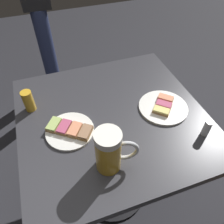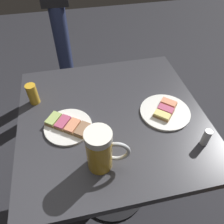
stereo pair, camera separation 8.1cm
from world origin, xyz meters
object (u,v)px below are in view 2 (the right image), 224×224
(plate_near, at_px, (68,126))
(beer_mug, at_px, (101,150))
(salt_shaker, at_px, (206,137))
(plate_far, at_px, (165,111))
(beer_glass_small, at_px, (33,94))

(plate_near, xyz_separation_m, beer_mug, (0.20, 0.10, 0.08))
(beer_mug, relative_size, salt_shaker, 2.41)
(plate_near, bearing_deg, plate_far, 89.26)
(salt_shaker, bearing_deg, plate_near, -110.64)
(plate_far, xyz_separation_m, salt_shaker, (0.19, 0.09, 0.03))
(plate_far, bearing_deg, beer_mug, -58.79)
(beer_glass_small, xyz_separation_m, salt_shaker, (0.38, 0.64, -0.01))
(salt_shaker, bearing_deg, beer_glass_small, -120.28)
(plate_far, height_order, beer_mug, beer_mug)
(beer_mug, height_order, beer_glass_small, beer_mug)
(plate_near, xyz_separation_m, salt_shaker, (0.19, 0.51, 0.03))
(plate_near, xyz_separation_m, beer_glass_small, (-0.18, -0.14, 0.04))
(beer_mug, relative_size, beer_glass_small, 1.80)
(salt_shaker, bearing_deg, beer_mug, -88.99)
(beer_glass_small, bearing_deg, plate_near, 36.46)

